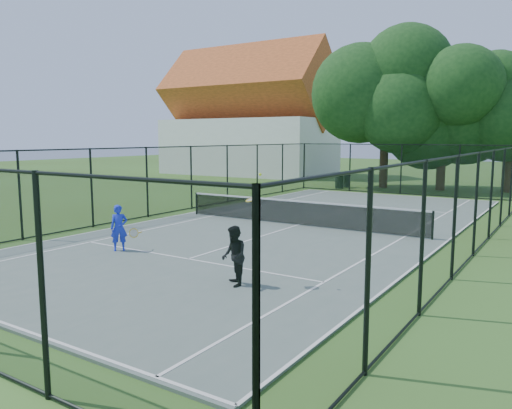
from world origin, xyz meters
The scene contains 12 objects.
ground centered at (0.00, 0.00, 0.00)m, with size 120.00×120.00×0.00m, color #3B591E.
tennis_court centered at (0.00, 0.00, 0.03)m, with size 11.00×24.00×0.06m, color slate.
tennis_net centered at (0.00, 0.00, 0.58)m, with size 10.08×0.08×0.95m.
fence centered at (0.00, 0.00, 1.50)m, with size 13.10×26.10×3.00m.
tree_near_left centered at (-2.19, 16.33, 5.99)m, with size 7.46×7.46×9.73m.
tree_near_mid centered at (1.46, 16.72, 4.86)m, with size 6.03×6.03×7.89m.
tree_near_right centered at (5.18, 17.68, 5.16)m, with size 5.89×5.89×8.13m.
building centered at (-17.00, 22.00, 4.93)m, with size 15.30×8.15×11.87m.
trash_bin_left centered at (-4.46, 14.17, 0.51)m, with size 0.58×0.58×1.02m.
trash_bin_right centered at (-4.34, 15.09, 0.49)m, with size 0.58×0.58×0.97m.
player_blue centered at (-2.41, -6.69, 0.74)m, with size 0.87×0.59×1.37m.
player_black centered at (2.49, -7.72, 0.75)m, with size 0.87×0.91×2.55m.
Camera 1 is at (8.88, -16.68, 3.41)m, focal length 35.00 mm.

